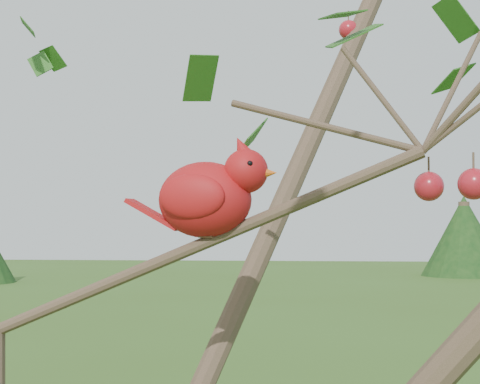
# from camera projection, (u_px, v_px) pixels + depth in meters

# --- Properties ---
(crabapple_tree) EXTENTS (2.35, 2.05, 2.95)m
(crabapple_tree) POSITION_uv_depth(u_px,v_px,m) (10.00, 211.00, 0.93)
(crabapple_tree) COLOR #3B2B1F
(crabapple_tree) RESTS_ON ground
(cardinal) EXTENTS (0.22, 0.12, 0.15)m
(cardinal) POSITION_uv_depth(u_px,v_px,m) (210.00, 196.00, 1.00)
(cardinal) COLOR #B5180F
(cardinal) RESTS_ON ground
(distant_trees) EXTENTS (42.29, 14.32, 3.28)m
(distant_trees) POSITION_uv_depth(u_px,v_px,m) (219.00, 241.00, 24.07)
(distant_trees) COLOR #3B2B1F
(distant_trees) RESTS_ON ground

